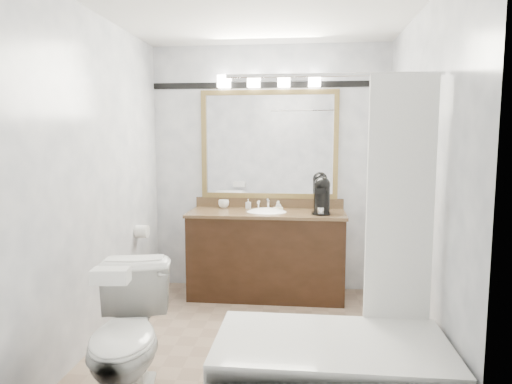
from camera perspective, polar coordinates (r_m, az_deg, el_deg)
room at (r=3.42m, az=-0.09°, el=1.39°), size 2.42×2.62×2.52m
vanity at (r=4.56m, az=1.33°, el=-7.54°), size 1.53×0.58×0.97m
mirror at (r=4.68m, az=1.64°, el=5.93°), size 1.40×0.04×1.10m
vanity_light_bar at (r=4.66m, az=1.61°, el=13.73°), size 1.02×0.14×0.12m
accent_stripe at (r=4.72m, az=1.68°, el=13.24°), size 2.40×0.01×0.06m
bathtub at (r=2.81m, az=9.82°, el=-20.73°), size 1.30×0.75×1.96m
tp_roll at (r=4.41m, az=-14.06°, el=-4.81°), size 0.11×0.12×0.12m
toilet at (r=2.91m, az=-15.71°, el=-17.18°), size 0.60×0.86×0.80m
tissue_box at (r=2.59m, az=-17.70°, el=-9.94°), size 0.21×0.13×0.08m
coffee_maker at (r=4.38m, az=8.23°, el=-0.34°), size 0.18×0.23×0.35m
cup_left at (r=4.72m, az=-4.06°, el=-1.48°), size 0.14×0.14×0.09m
soap_bottle_a at (r=4.67m, az=-0.97°, el=-1.48°), size 0.06×0.06×0.10m
soap_bottle_b at (r=4.66m, az=2.83°, el=-1.64°), size 0.08×0.08×0.08m
soap_bar at (r=4.58m, az=2.78°, el=-2.09°), size 0.10×0.07×0.03m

